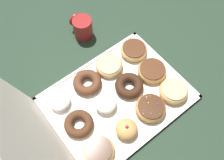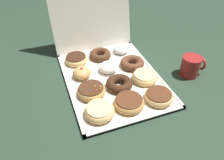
# 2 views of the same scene
# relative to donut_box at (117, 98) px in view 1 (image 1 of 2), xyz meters

# --- Properties ---
(ground_plane) EXTENTS (3.00, 3.00, 0.00)m
(ground_plane) POSITION_rel_donut_box_xyz_m (0.00, 0.00, -0.01)
(ground_plane) COLOR #233828
(donut_box) EXTENTS (0.42, 0.54, 0.01)m
(donut_box) POSITION_rel_donut_box_xyz_m (0.00, 0.00, 0.00)
(donut_box) COLOR silver
(donut_box) RESTS_ON ground
(box_lid_open) EXTENTS (0.42, 0.12, 0.52)m
(box_lid_open) POSITION_rel_donut_box_xyz_m (0.00, 0.33, 0.25)
(box_lid_open) COLOR silver
(box_lid_open) RESTS_ON ground
(glazed_ring_donut_0) EXTENTS (0.12, 0.12, 0.04)m
(glazed_ring_donut_0) POSITION_rel_donut_box_xyz_m (-0.12, -0.19, 0.03)
(glazed_ring_donut_0) COLOR #E5B770
(glazed_ring_donut_0) RESTS_ON donut_box
(chocolate_frosted_donut_1) EXTENTS (0.12, 0.12, 0.04)m
(chocolate_frosted_donut_1) POSITION_rel_donut_box_xyz_m (-0.00, -0.18, 0.02)
(chocolate_frosted_donut_1) COLOR tan
(chocolate_frosted_donut_1) RESTS_ON donut_box
(chocolate_frosted_donut_2) EXTENTS (0.12, 0.12, 0.04)m
(chocolate_frosted_donut_2) POSITION_rel_donut_box_xyz_m (0.13, -0.19, 0.02)
(chocolate_frosted_donut_2) COLOR #E5B770
(chocolate_frosted_donut_2) RESTS_ON donut_box
(sprinkle_donut_3) EXTENTS (0.12, 0.12, 0.04)m
(sprinkle_donut_3) POSITION_rel_donut_box_xyz_m (-0.12, -0.07, 0.03)
(sprinkle_donut_3) COLOR tan
(sprinkle_donut_3) RESTS_ON donut_box
(chocolate_cake_ring_donut_4) EXTENTS (0.12, 0.12, 0.04)m
(chocolate_cake_ring_donut_4) POSITION_rel_donut_box_xyz_m (0.01, -0.06, 0.02)
(chocolate_cake_ring_donut_4) COLOR #381E11
(chocolate_cake_ring_donut_4) RESTS_ON donut_box
(glazed_ring_donut_5) EXTENTS (0.12, 0.12, 0.04)m
(glazed_ring_donut_5) POSITION_rel_donut_box_xyz_m (0.13, -0.06, 0.02)
(glazed_ring_donut_5) COLOR #E5B770
(glazed_ring_donut_5) RESTS_ON donut_box
(jelly_filled_donut_6) EXTENTS (0.08, 0.08, 0.05)m
(jelly_filled_donut_6) POSITION_rel_donut_box_xyz_m (-0.13, 0.06, 0.03)
(jelly_filled_donut_6) COLOR tan
(jelly_filled_donut_6) RESTS_ON donut_box
(powdered_filled_donut_7) EXTENTS (0.09, 0.09, 0.05)m
(powdered_filled_donut_7) POSITION_rel_donut_box_xyz_m (-0.00, 0.06, 0.03)
(powdered_filled_donut_7) COLOR white
(powdered_filled_donut_7) RESTS_ON donut_box
(chocolate_cake_ring_donut_8) EXTENTS (0.12, 0.12, 0.04)m
(chocolate_cake_ring_donut_8) POSITION_rel_donut_box_xyz_m (0.12, 0.06, 0.02)
(chocolate_cake_ring_donut_8) COLOR #59331E
(chocolate_cake_ring_donut_8) RESTS_ON donut_box
(chocolate_frosted_donut_9) EXTENTS (0.11, 0.11, 0.04)m
(chocolate_frosted_donut_9) POSITION_rel_donut_box_xyz_m (-0.13, 0.19, 0.02)
(chocolate_frosted_donut_9) COLOR #E5B770
(chocolate_frosted_donut_9) RESTS_ON donut_box
(chocolate_cake_ring_donut_10) EXTENTS (0.11, 0.11, 0.03)m
(chocolate_cake_ring_donut_10) POSITION_rel_donut_box_xyz_m (-0.00, 0.19, 0.02)
(chocolate_cake_ring_donut_10) COLOR #472816
(chocolate_cake_ring_donut_10) RESTS_ON donut_box
(powdered_filled_donut_11) EXTENTS (0.08, 0.08, 0.04)m
(powdered_filled_donut_11) POSITION_rel_donut_box_xyz_m (0.12, 0.19, 0.03)
(powdered_filled_donut_11) COLOR white
(powdered_filled_donut_11) RESTS_ON donut_box
(coffee_mug) EXTENTS (0.11, 0.09, 0.10)m
(coffee_mug) POSITION_rel_donut_box_xyz_m (0.36, -0.08, 0.04)
(coffee_mug) COLOR maroon
(coffee_mug) RESTS_ON ground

